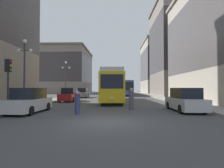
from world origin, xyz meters
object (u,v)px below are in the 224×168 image
at_px(traffic_light_near_left, 8,71).
at_px(parked_car_right_far, 185,100).
at_px(pedestrian_crossing_near, 131,99).
at_px(transit_bus, 127,87).
at_px(lamp_post_left_far, 66,74).
at_px(parked_car_left_near, 83,93).
at_px(parked_car_left_mid, 29,101).
at_px(streetcar, 112,86).
at_px(lamp_post_left_near, 25,63).
at_px(pedestrian_crossing_far, 77,103).
at_px(parked_car_left_far, 69,95).

bearing_deg(traffic_light_near_left, parked_car_right_far, 4.19).
bearing_deg(pedestrian_crossing_near, transit_bus, -121.95).
relative_size(pedestrian_crossing_near, lamp_post_left_far, 0.30).
bearing_deg(parked_car_left_near, parked_car_left_mid, -90.47).
bearing_deg(transit_bus, parked_car_left_near, -132.03).
relative_size(streetcar, lamp_post_left_near, 2.49).
distance_m(streetcar, pedestrian_crossing_far, 12.59).
distance_m(transit_bus, parked_car_right_far, 28.57).
bearing_deg(parked_car_right_far, pedestrian_crossing_far, 12.01).
height_order(parked_car_left_far, traffic_light_near_left, traffic_light_near_left).
distance_m(streetcar, parked_car_left_mid, 13.12).
xyz_separation_m(pedestrian_crossing_near, lamp_post_left_near, (-9.57, 0.72, 3.25)).
relative_size(parked_car_left_mid, pedestrian_crossing_far, 2.75).
bearing_deg(lamp_post_left_far, lamp_post_left_near, -90.00).
bearing_deg(parked_car_left_mid, parked_car_left_near, 91.12).
xyz_separation_m(pedestrian_crossing_near, traffic_light_near_left, (-9.35, -2.00, 2.24)).
xyz_separation_m(streetcar, lamp_post_left_far, (-7.66, 4.31, 1.97)).
xyz_separation_m(parked_car_left_near, parked_car_left_far, (0.00, -9.28, 0.00)).
distance_m(parked_car_left_mid, lamp_post_left_near, 4.76).
bearing_deg(pedestrian_crossing_far, lamp_post_left_near, 142.34).
xyz_separation_m(parked_car_right_far, pedestrian_crossing_near, (-4.10, 1.02, 0.00)).
height_order(transit_bus, parked_car_left_near, transit_bus).
bearing_deg(pedestrian_crossing_near, parked_car_left_near, -96.59).
distance_m(transit_bus, lamp_post_left_far, 17.46).
bearing_deg(parked_car_left_far, pedestrian_crossing_near, -49.74).
xyz_separation_m(parked_car_left_far, lamp_post_left_near, (-1.90, -8.27, 3.25)).
height_order(parked_car_left_near, parked_car_left_mid, same).
distance_m(lamp_post_left_near, lamp_post_left_far, 13.12).
distance_m(transit_bus, lamp_post_left_near, 28.85).
bearing_deg(parked_car_left_far, traffic_light_near_left, -98.92).
xyz_separation_m(parked_car_left_mid, pedestrian_crossing_near, (7.67, 2.19, 0.00)).
bearing_deg(parked_car_right_far, parked_car_left_far, -40.97).
height_order(streetcar, parked_car_left_near, streetcar).
bearing_deg(parked_car_left_far, pedestrian_crossing_far, -72.77).
height_order(transit_bus, parked_car_left_mid, transit_bus).
height_order(parked_car_right_far, pedestrian_crossing_near, parked_car_right_far).
relative_size(parked_car_left_near, lamp_post_left_near, 0.78).
xyz_separation_m(parked_car_right_far, pedestrian_crossing_far, (-8.06, -1.80, -0.09)).
distance_m(pedestrian_crossing_far, traffic_light_near_left, 5.93).
bearing_deg(streetcar, parked_car_left_mid, -117.81).
relative_size(transit_bus, lamp_post_left_near, 1.95).
height_order(parked_car_right_far, lamp_post_left_near, lamp_post_left_near).
bearing_deg(streetcar, transit_bus, 78.42).
bearing_deg(pedestrian_crossing_near, lamp_post_left_near, -33.66).
xyz_separation_m(parked_car_right_far, traffic_light_near_left, (-13.45, -0.99, 2.24)).
bearing_deg(transit_bus, pedestrian_crossing_far, -97.48).
xyz_separation_m(transit_bus, parked_car_left_far, (-8.90, -18.40, -1.10)).
xyz_separation_m(parked_car_left_far, traffic_light_near_left, (-1.68, -10.99, 2.24)).
bearing_deg(streetcar, parked_car_right_far, -61.95).
bearing_deg(parked_car_left_far, streetcar, 5.11).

